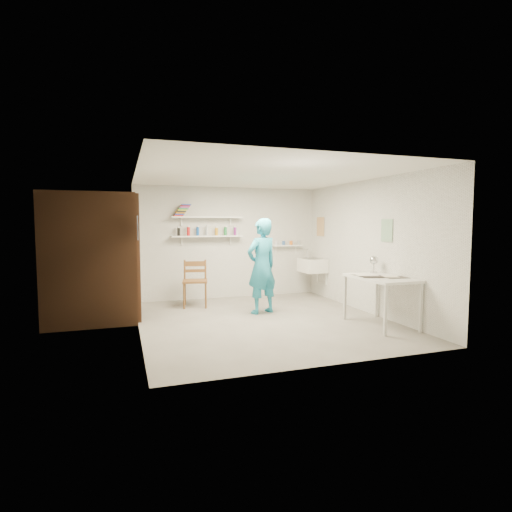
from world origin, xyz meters
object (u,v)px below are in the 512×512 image
object	(u,v)px
man	(262,266)
wall_clock	(262,249)
work_table	(380,301)
wooden_chair	(195,281)
belfast_sink	(312,265)
desk_lamp	(374,260)

from	to	relation	value
man	wall_clock	xyz separation A→B (m)	(0.07, 0.21, 0.28)
work_table	man	bearing A→B (deg)	135.88
wooden_chair	wall_clock	bearing A→B (deg)	-22.04
man	work_table	distance (m)	2.12
belfast_sink	wall_clock	bearing A→B (deg)	-147.86
work_table	desk_lamp	world-z (taller)	desk_lamp
belfast_sink	man	bearing A→B (deg)	-143.84
wooden_chair	belfast_sink	bearing A→B (deg)	16.03
man	wall_clock	size ratio (longest dim) A/B	5.56
desk_lamp	wall_clock	bearing A→B (deg)	143.66
belfast_sink	desk_lamp	distance (m)	2.16
belfast_sink	wall_clock	world-z (taller)	wall_clock
work_table	wall_clock	bearing A→B (deg)	130.61
belfast_sink	desk_lamp	size ratio (longest dim) A/B	4.12
belfast_sink	desk_lamp	xyz separation A→B (m)	(0.08, -2.14, 0.30)
belfast_sink	wooden_chair	bearing A→B (deg)	-175.08
belfast_sink	work_table	distance (m)	2.62
belfast_sink	work_table	world-z (taller)	belfast_sink
wall_clock	wooden_chair	xyz separation A→B (m)	(-1.12, 0.73, -0.64)
man	wall_clock	world-z (taller)	man
wall_clock	desk_lamp	distance (m)	2.00
belfast_sink	wall_clock	distance (m)	1.85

